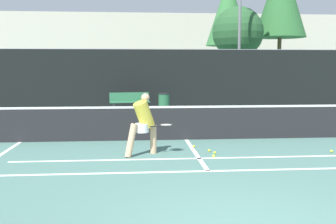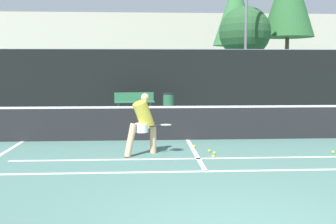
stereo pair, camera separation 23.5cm
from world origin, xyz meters
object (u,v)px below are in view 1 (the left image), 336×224
(courtside_bench, at_px, (130,101))
(trash_bin, at_px, (164,103))
(player_practicing, at_px, (144,122))
(parked_car, at_px, (83,92))

(courtside_bench, relative_size, trash_bin, 2.15)
(player_practicing, bearing_deg, trash_bin, 49.26)
(courtside_bench, bearing_deg, player_practicing, -95.24)
(courtside_bench, xyz_separation_m, parked_car, (-2.67, 4.58, 0.15))
(player_practicing, relative_size, courtside_bench, 0.78)
(player_practicing, xyz_separation_m, parked_car, (-3.13, 13.35, -0.13))
(parked_car, bearing_deg, player_practicing, -76.79)
(player_practicing, distance_m, courtside_bench, 8.78)
(trash_bin, distance_m, parked_car, 6.45)
(courtside_bench, bearing_deg, parked_car, 112.01)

